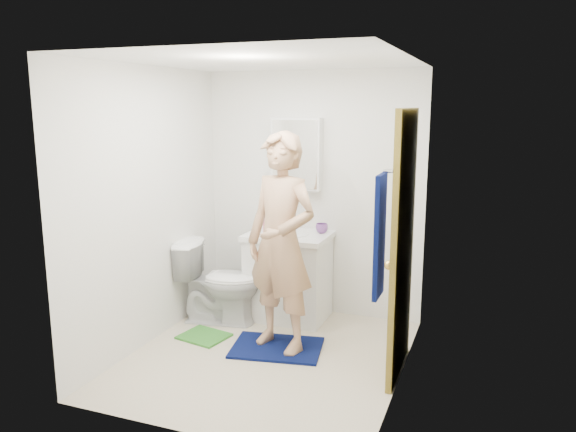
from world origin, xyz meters
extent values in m
cube|color=beige|center=(0.00, 0.00, -0.01)|extent=(2.20, 2.40, 0.02)
cube|color=white|center=(0.00, 0.00, 2.41)|extent=(2.20, 2.40, 0.02)
cube|color=silver|center=(0.00, 1.21, 1.20)|extent=(2.20, 0.02, 2.40)
cube|color=silver|center=(0.00, -1.21, 1.20)|extent=(2.20, 0.02, 2.40)
cube|color=silver|center=(-1.11, 0.00, 1.20)|extent=(0.02, 2.40, 2.40)
cube|color=silver|center=(1.11, 0.00, 1.20)|extent=(0.02, 2.40, 2.40)
cube|color=white|center=(-0.15, 0.91, 0.40)|extent=(0.75, 0.55, 0.80)
cube|color=white|center=(-0.15, 0.91, 0.83)|extent=(0.79, 0.59, 0.05)
cylinder|color=white|center=(-0.15, 0.91, 0.84)|extent=(0.40, 0.40, 0.03)
cylinder|color=silver|center=(-0.15, 1.09, 0.91)|extent=(0.03, 0.03, 0.12)
cube|color=white|center=(-0.15, 1.14, 1.60)|extent=(0.50, 0.12, 0.70)
cube|color=white|center=(-0.15, 1.08, 1.60)|extent=(0.46, 0.01, 0.66)
cube|color=olive|center=(1.07, 0.15, 1.02)|extent=(0.05, 0.80, 2.05)
sphere|color=gold|center=(1.03, -0.17, 0.95)|extent=(0.07, 0.07, 0.07)
cube|color=#071145|center=(1.03, -0.57, 1.25)|extent=(0.03, 0.24, 0.80)
cylinder|color=silver|center=(1.07, -0.57, 1.67)|extent=(0.06, 0.02, 0.02)
imported|color=white|center=(-0.73, 0.57, 0.40)|extent=(0.85, 0.57, 0.80)
cube|color=#071145|center=(0.02, 0.18, 0.01)|extent=(0.84, 0.67, 0.02)
cube|color=#388A2E|center=(-0.69, 0.17, 0.01)|extent=(0.47, 0.42, 0.02)
imported|color=#BB576B|center=(-0.34, 0.89, 0.95)|extent=(0.12, 0.12, 0.20)
imported|color=#784394|center=(0.14, 1.05, 0.90)|extent=(0.14, 0.14, 0.09)
imported|color=tan|center=(0.06, 0.20, 0.94)|extent=(0.77, 0.63, 1.84)
camera|label=1|loc=(1.71, -4.02, 2.08)|focal=35.00mm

